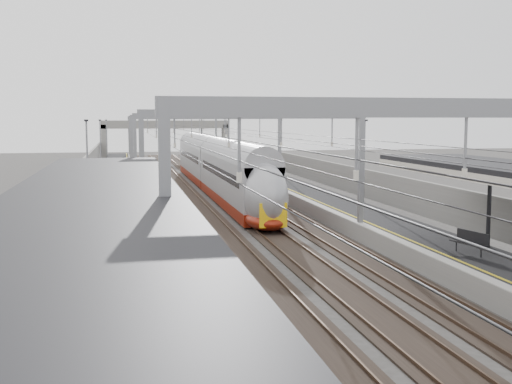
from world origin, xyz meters
name	(u,v)px	position (x,y,z in m)	size (l,w,h in m)	color
platform_left	(116,193)	(-8.00, 45.00, 0.50)	(4.00, 120.00, 1.00)	black
platform_right	(289,189)	(8.00, 45.00, 0.50)	(4.00, 120.00, 1.00)	black
tracks	(205,196)	(0.00, 45.00, 0.05)	(11.40, 140.00, 0.20)	black
overhead_line	(196,129)	(0.00, 51.62, 6.14)	(13.00, 140.00, 6.60)	gray
canopy_left	(93,199)	(-8.02, 2.99, 5.09)	(4.40, 30.00, 4.24)	black
overbridge	(166,130)	(0.00, 100.00, 5.31)	(22.00, 2.20, 6.90)	gray
wall_left	(79,182)	(-11.20, 45.00, 1.60)	(0.30, 120.00, 3.20)	gray
wall_right	(322,177)	(11.20, 45.00, 1.60)	(0.30, 120.00, 3.20)	gray
train	(218,172)	(1.50, 46.90, 2.10)	(2.71, 49.41, 4.29)	maroon
bench	(471,240)	(8.04, 12.68, 1.62)	(0.97, 2.06, 1.03)	black
signal_green	(141,157)	(-5.20, 68.58, 2.42)	(0.32, 0.32, 3.48)	black
signal_red_near	(208,156)	(3.20, 67.78, 2.42)	(0.32, 0.32, 3.48)	black
signal_red_far	(225,156)	(5.40, 67.70, 2.42)	(0.32, 0.32, 3.48)	black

